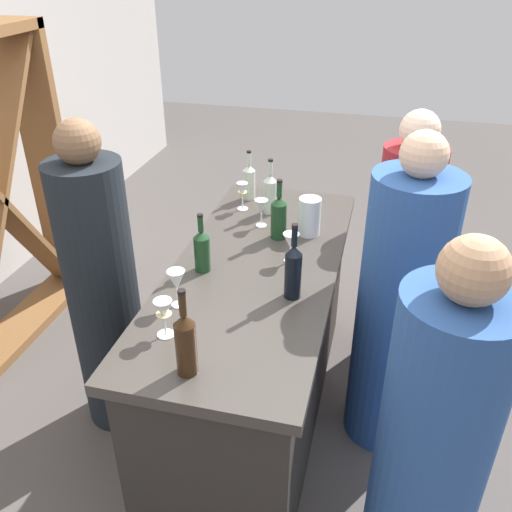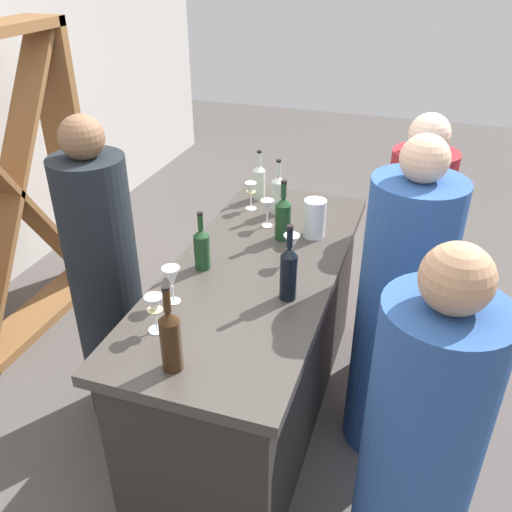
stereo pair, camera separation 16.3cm
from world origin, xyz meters
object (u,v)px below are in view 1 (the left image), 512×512
person_left_guest (400,258)px  wine_glass_near_center (261,207)px  wine_bottle_rightmost_clear_pale (270,193)px  person_center_guest (399,313)px  wine_glass_near_right (164,312)px  water_pitcher (310,216)px  wine_bottle_center_olive_green (202,249)px  wine_glass_far_center (177,281)px  person_right_guest (434,441)px  wine_glass_far_left (242,192)px  wine_bottle_second_left_near_black (293,270)px  wine_bottle_far_right_clear_pale (249,181)px  wine_glass_near_left (291,242)px  wine_bottle_leftmost_amber_brown (186,342)px  person_server_behind (103,296)px  wine_bottle_second_right_olive_green (279,216)px

person_left_guest → wine_glass_near_center: bearing=36.8°
wine_bottle_rightmost_clear_pale → person_center_guest: size_ratio=0.19×
wine_glass_near_right → water_pitcher: water_pitcher is taller
wine_bottle_center_olive_green → wine_glass_far_center: (-0.29, 0.01, 0.01)m
wine_glass_far_center → person_right_guest: (-0.26, -1.04, -0.35)m
wine_bottle_center_olive_green → wine_glass_far_center: size_ratio=1.71×
wine_glass_far_left → wine_bottle_second_left_near_black: bearing=-151.1°
water_pitcher → wine_bottle_center_olive_green: bearing=138.7°
wine_bottle_second_left_near_black → person_center_guest: bearing=-61.0°
wine_glass_far_left → person_left_guest: size_ratio=0.10×
wine_glass_far_left → person_center_guest: 1.07m
wine_bottle_rightmost_clear_pale → wine_bottle_far_right_clear_pale: wine_bottle_rightmost_clear_pale is taller
wine_bottle_far_right_clear_pale → person_left_guest: person_left_guest is taller
wine_bottle_rightmost_clear_pale → wine_glass_near_left: bearing=-156.9°
wine_bottle_leftmost_amber_brown → person_right_guest: size_ratio=0.23×
person_center_guest → wine_glass_far_center: bearing=44.3°
wine_bottle_center_olive_green → person_server_behind: 0.56m
wine_glass_far_center → person_left_guest: person_left_guest is taller
wine_glass_near_center → person_center_guest: person_center_guest is taller
wine_glass_near_left → wine_glass_far_center: size_ratio=0.88×
wine_glass_near_right → wine_bottle_leftmost_amber_brown: bearing=-138.4°
wine_bottle_leftmost_amber_brown → person_left_guest: size_ratio=0.22×
wine_bottle_leftmost_amber_brown → wine_bottle_center_olive_green: (0.65, 0.17, -0.02)m
wine_glass_near_right → person_center_guest: bearing=-54.4°
wine_bottle_second_right_olive_green → person_center_guest: size_ratio=0.20×
person_center_guest → person_right_guest: person_center_guest is taller
wine_glass_near_right → water_pitcher: bearing=-22.5°
wine_bottle_leftmost_amber_brown → person_server_behind: person_server_behind is taller
wine_bottle_second_right_olive_green → person_center_guest: person_center_guest is taller
wine_glass_far_left → wine_bottle_rightmost_clear_pale: bearing=-91.6°
wine_glass_near_center → wine_bottle_far_right_clear_pale: bearing=24.9°
water_pitcher → wine_bottle_far_right_clear_pale: bearing=49.1°
person_right_guest → wine_bottle_far_right_clear_pale: bearing=-64.1°
wine_glass_near_right → wine_bottle_second_left_near_black: bearing=-48.2°
wine_bottle_rightmost_clear_pale → water_pitcher: size_ratio=1.57×
wine_bottle_center_olive_green → person_center_guest: size_ratio=0.18×
wine_bottle_rightmost_clear_pale → wine_glass_near_left: size_ratio=2.13×
wine_glass_near_left → person_center_guest: 0.59m
person_right_guest → wine_glass_near_right: bearing=-14.6°
water_pitcher → person_server_behind: person_server_behind is taller
wine_bottle_second_left_near_black → wine_bottle_far_right_clear_pale: bearing=24.9°
wine_bottle_second_left_near_black → wine_bottle_second_right_olive_green: (0.50, 0.17, -0.01)m
person_center_guest → person_left_guest: bearing=-71.3°
wine_bottle_center_olive_green → wine_glass_far_left: (0.67, -0.00, -0.00)m
wine_glass_near_right → wine_glass_far_left: bearing=0.6°
wine_glass_near_center → person_center_guest: 0.87m
wine_glass_near_center → person_right_guest: 1.40m
wine_bottle_second_right_olive_green → wine_glass_far_left: wine_bottle_second_right_olive_green is taller
person_server_behind → wine_bottle_second_right_olive_green: bearing=29.0°
person_right_guest → wine_bottle_rightmost_clear_pale: bearing=-65.4°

